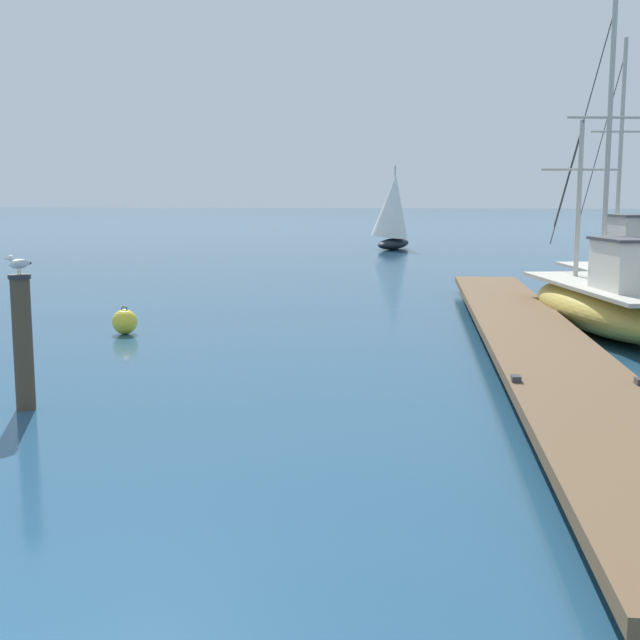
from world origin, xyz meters
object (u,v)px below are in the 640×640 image
(mooring_buoy, at_px, (125,322))
(distant_sailboat, at_px, (393,212))
(perched_seagull, at_px, (19,263))
(fishing_boat_2, at_px, (609,302))
(mooring_piling, at_px, (23,340))
(fishing_boat_1, at_px, (621,279))

(mooring_buoy, bearing_deg, distant_sailboat, 84.09)
(perched_seagull, relative_size, mooring_buoy, 0.59)
(fishing_boat_2, xyz_separation_m, distant_sailboat, (-7.06, 27.43, 1.35))
(mooring_buoy, xyz_separation_m, distant_sailboat, (3.03, 29.31, 1.76))
(fishing_boat_2, relative_size, mooring_buoy, 12.27)
(mooring_buoy, bearing_deg, perched_seagull, -79.04)
(fishing_boat_2, height_order, mooring_piling, fishing_boat_2)
(fishing_boat_1, bearing_deg, mooring_piling, -127.37)
(distant_sailboat, bearing_deg, fishing_boat_2, -75.57)
(distant_sailboat, bearing_deg, fishing_boat_1, -69.99)
(fishing_boat_1, xyz_separation_m, mooring_piling, (-10.00, -13.09, 0.27))
(fishing_boat_1, distance_m, distant_sailboat, 23.87)
(perched_seagull, height_order, mooring_buoy, perched_seagull)
(mooring_piling, xyz_separation_m, distant_sailboat, (1.84, 35.48, 1.06))
(mooring_buoy, bearing_deg, mooring_piling, -79.07)
(fishing_boat_2, distance_m, perched_seagull, 12.07)
(mooring_piling, distance_m, perched_seagull, 1.04)
(perched_seagull, distance_m, mooring_buoy, 6.51)
(fishing_boat_2, bearing_deg, mooring_piling, -137.88)
(fishing_boat_2, xyz_separation_m, mooring_piling, (-8.90, -8.05, 0.29))
(fishing_boat_2, xyz_separation_m, mooring_buoy, (-10.09, -1.88, -0.41))
(fishing_boat_1, distance_m, perched_seagull, 16.52)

